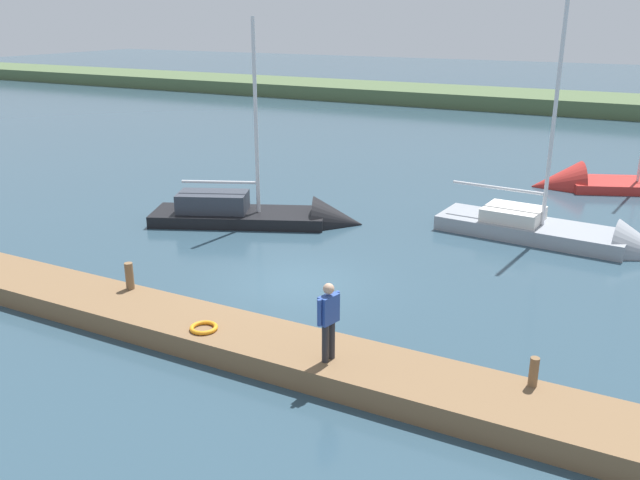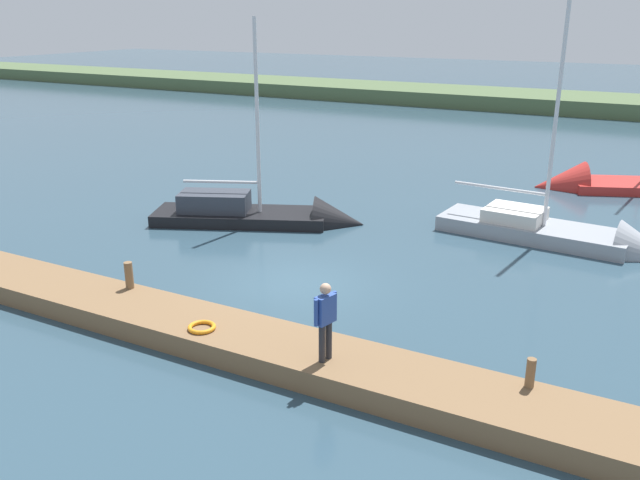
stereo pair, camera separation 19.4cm
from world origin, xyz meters
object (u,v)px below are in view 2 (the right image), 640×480
mooring_post_near (530,373)px  sailboat_outer_mooring (570,241)px  sailboat_mid_channel (617,187)px  sailboat_behind_pier (274,219)px  mooring_post_far (129,275)px  life_ring_buoy (202,327)px  person_on_dock (325,316)px

mooring_post_near → sailboat_outer_mooring: 11.04m
sailboat_outer_mooring → sailboat_mid_channel: (-0.66, -8.78, 0.01)m
sailboat_behind_pier → mooring_post_far: bearing=-109.3°
sailboat_outer_mooring → sailboat_behind_pier: 10.66m
mooring_post_near → life_ring_buoy: (7.28, 1.05, -0.26)m
sailboat_behind_pier → mooring_post_near: bearing=-59.9°
mooring_post_near → mooring_post_far: mooring_post_far is taller
mooring_post_near → sailboat_outer_mooring: sailboat_outer_mooring is taller
life_ring_buoy → sailboat_mid_channel: sailboat_mid_channel is taller
mooring_post_near → sailboat_mid_channel: sailboat_mid_channel is taller
mooring_post_far → life_ring_buoy: (-3.23, 1.05, -0.32)m
life_ring_buoy → sailboat_outer_mooring: bearing=-118.2°
mooring_post_near → person_on_dock: 4.23m
sailboat_outer_mooring → sailboat_behind_pier: sailboat_outer_mooring is taller
sailboat_behind_pier → sailboat_outer_mooring: bearing=-8.4°
sailboat_behind_pier → sailboat_mid_channel: sailboat_mid_channel is taller
mooring_post_near → person_on_dock: person_on_dock is taller
sailboat_outer_mooring → sailboat_mid_channel: sailboat_mid_channel is taller
sailboat_outer_mooring → mooring_post_near: bearing=-81.0°
life_ring_buoy → sailboat_behind_pier: size_ratio=0.08×
sailboat_outer_mooring → life_ring_buoy: bearing=-113.6°
sailboat_mid_channel → person_on_dock: sailboat_mid_channel is taller
mooring_post_far → sailboat_outer_mooring: size_ratio=0.07×
mooring_post_far → life_ring_buoy: mooring_post_far is taller
life_ring_buoy → sailboat_behind_pier: 10.03m
sailboat_mid_channel → sailboat_behind_pier: bearing=24.8°
mooring_post_near → sailboat_behind_pier: (11.13, -8.20, -0.69)m
mooring_post_near → mooring_post_far: 10.52m
life_ring_buoy → sailboat_behind_pier: bearing=-67.5°
mooring_post_near → sailboat_behind_pier: bearing=-36.4°
mooring_post_far → sailboat_behind_pier: (0.61, -8.20, -0.75)m
sailboat_outer_mooring → person_on_dock: bearing=-100.5°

